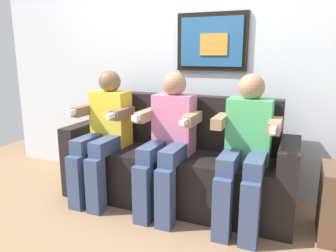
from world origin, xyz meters
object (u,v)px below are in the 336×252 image
Objects in this scene: person_on_right at (246,146)px; couch at (176,166)px; person_in_middle at (168,137)px; person_on_left at (104,131)px.

couch is at bearing 164.48° from person_on_right.
person_in_middle reaches higher than couch.
couch is 1.74× the size of person_on_right.
person_on_left reaches higher than couch.
couch is at bearing 89.98° from person_in_middle.
person_in_middle is (0.60, 0.00, 0.00)m from person_on_left.
person_on_left is 1.00× the size of person_in_middle.
person_in_middle is 1.00× the size of person_on_right.
couch is 0.34m from person_in_middle.
person_in_middle and person_on_right have the same top height.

